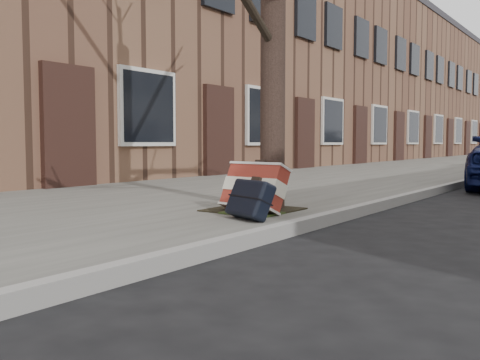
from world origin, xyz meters
The scene contains 6 objects.
ground centered at (0.00, 0.00, 0.00)m, with size 120.00×120.00×0.00m, color black.
near_sidewalk centered at (-3.70, 15.00, 0.06)m, with size 5.00×70.00×0.12m, color slate.
house_near centered at (-9.60, 16.00, 3.50)m, with size 6.80×40.00×7.00m, color brown.
dirt_patch centered at (-2.00, 1.20, 0.13)m, with size 0.85×0.85×0.01m, color black.
suitcase_red centered at (-1.88, 1.03, 0.38)m, with size 0.67×0.18×0.48m, color maroon.
suitcase_navy centered at (-1.64, 0.60, 0.32)m, with size 0.50×0.16×0.36m, color black.
Camera 1 is at (1.15, -3.50, 0.84)m, focal length 40.00 mm.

